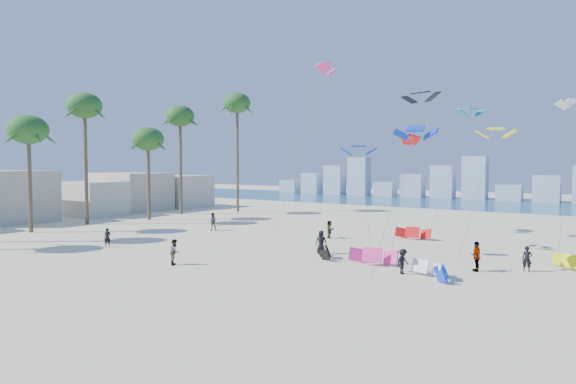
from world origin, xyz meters
The scene contains 10 objects.
ground centered at (0.00, 0.00, 0.00)m, with size 220.00×220.00×0.00m, color beige.
ocean centered at (0.00, 72.00, 0.01)m, with size 220.00×220.00×0.00m, color navy.
kitesurfer_near centered at (-9.37, 8.09, 0.77)m, with size 0.56×0.37×1.53m, color black.
kitesurfer_mid centered at (0.48, 6.36, 0.85)m, with size 0.83×0.65×1.71m, color gray.
kitesurfers_far centered at (6.76, 17.53, 0.86)m, with size 30.27×11.37×1.88m.
grounded_kites centered at (13.39, 17.09, 0.47)m, with size 17.27×15.69×1.06m.
flying_kites centered at (14.14, 23.56, 11.99)m, with size 32.13×20.86×18.54m.
palm_row centered at (-22.86, 16.18, 12.09)m, with size 8.01×44.80×16.86m.
beachfront_buildings centered at (-33.69, 20.82, 2.67)m, with size 11.50×43.00×6.00m.
distant_skyline centered at (-1.19, 82.00, 3.09)m, with size 85.00×3.00×8.40m.
Camera 1 is at (24.89, -15.63, 6.63)m, focal length 30.20 mm.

